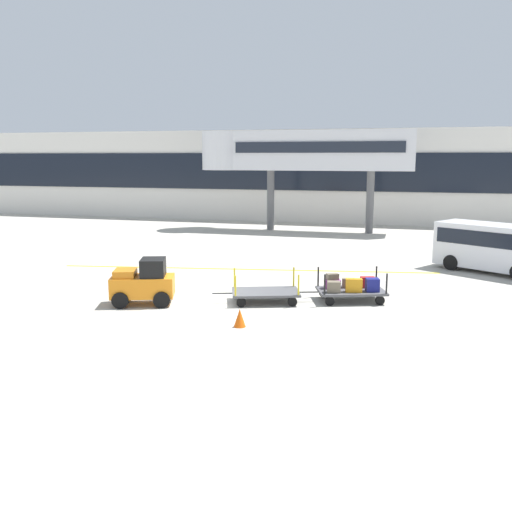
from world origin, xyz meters
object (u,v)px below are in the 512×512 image
(baggage_tug, at_px, (144,283))
(baggage_cart_middle, at_px, (351,287))
(safety_cone_near, at_px, (240,318))
(shuttle_van, at_px, (494,244))
(baggage_cart_lead, at_px, (265,293))

(baggage_tug, bearing_deg, baggage_cart_middle, 18.81)
(baggage_tug, height_order, safety_cone_near, baggage_tug)
(shuttle_van, distance_m, safety_cone_near, 13.51)
(baggage_tug, distance_m, shuttle_van, 15.19)
(baggage_cart_lead, bearing_deg, safety_cone_near, -90.35)
(baggage_tug, height_order, baggage_cart_lead, baggage_tug)
(baggage_tug, relative_size, baggage_cart_lead, 0.76)
(baggage_cart_lead, relative_size, safety_cone_near, 5.59)
(baggage_cart_lead, bearing_deg, shuttle_van, 42.62)
(baggage_cart_lead, relative_size, shuttle_van, 0.61)
(safety_cone_near, bearing_deg, baggage_cart_middle, 53.94)
(baggage_cart_lead, bearing_deg, baggage_cart_middle, 18.72)
(baggage_cart_lead, xyz_separation_m, safety_cone_near, (-0.02, -2.96, -0.07))
(baggage_cart_middle, xyz_separation_m, shuttle_van, (5.46, 6.68, 0.75))
(baggage_cart_middle, xyz_separation_m, safety_cone_near, (-2.86, -3.93, -0.21))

